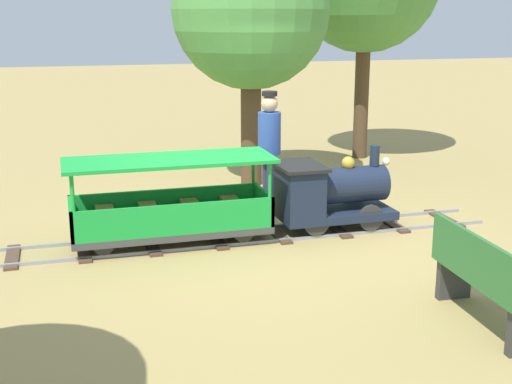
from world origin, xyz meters
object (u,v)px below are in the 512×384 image
(conductor_person, at_px, (269,142))
(oak_tree_near, at_px, (251,11))
(locomotive, at_px, (328,192))
(park_bench, at_px, (484,279))
(passenger_car, at_px, (171,209))

(conductor_person, height_order, oak_tree_near, oak_tree_near)
(locomotive, xyz_separation_m, park_bench, (2.85, 0.27, -0.07))
(passenger_car, xyz_separation_m, park_bench, (2.85, 2.19, -0.01))
(conductor_person, distance_m, park_bench, 3.89)
(locomotive, xyz_separation_m, conductor_person, (-0.94, -0.46, 0.47))
(conductor_person, distance_m, oak_tree_near, 2.33)
(oak_tree_near, bearing_deg, locomotive, 5.62)
(passenger_car, xyz_separation_m, oak_tree_near, (-2.56, 1.67, 2.20))
(locomotive, distance_m, conductor_person, 1.15)
(conductor_person, xyz_separation_m, park_bench, (3.79, 0.72, -0.54))
(locomotive, relative_size, oak_tree_near, 0.38)
(passenger_car, height_order, conductor_person, conductor_person)
(passenger_car, bearing_deg, locomotive, 90.00)
(oak_tree_near, bearing_deg, park_bench, 5.48)
(locomotive, bearing_deg, oak_tree_near, -174.38)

